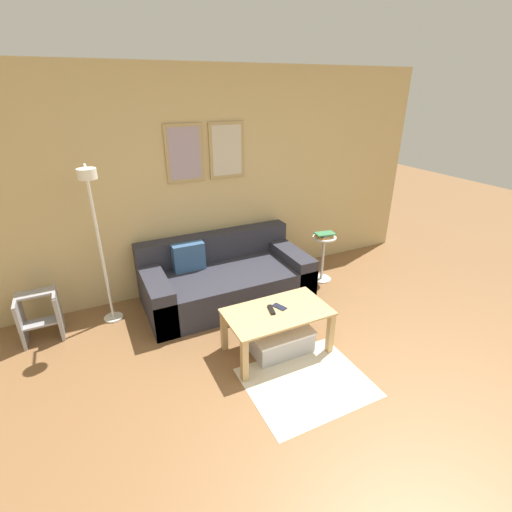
{
  "coord_description": "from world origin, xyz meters",
  "views": [
    {
      "loc": [
        -1.53,
        -1.2,
        2.32
      ],
      "look_at": [
        -0.13,
        1.67,
        0.85
      ],
      "focal_mm": 26.0,
      "sensor_mm": 36.0,
      "label": 1
    }
  ],
  "objects_px": {
    "book_stack": "(325,235)",
    "cell_phone": "(280,307)",
    "side_table": "(323,255)",
    "floor_lamp": "(96,225)",
    "couch": "(225,279)",
    "storage_bin": "(279,338)",
    "coffee_table": "(277,319)",
    "remote_control": "(271,310)",
    "step_stool": "(40,315)"
  },
  "relations": [
    {
      "from": "floor_lamp",
      "to": "remote_control",
      "type": "bearing_deg",
      "value": -39.42
    },
    {
      "from": "couch",
      "to": "coffee_table",
      "type": "bearing_deg",
      "value": -85.85
    },
    {
      "from": "storage_bin",
      "to": "book_stack",
      "type": "height_order",
      "value": "book_stack"
    },
    {
      "from": "floor_lamp",
      "to": "book_stack",
      "type": "bearing_deg",
      "value": -2.4
    },
    {
      "from": "coffee_table",
      "to": "step_stool",
      "type": "distance_m",
      "value": 2.36
    },
    {
      "from": "floor_lamp",
      "to": "remote_control",
      "type": "xyz_separation_m",
      "value": [
        1.3,
        -1.07,
        -0.68
      ]
    },
    {
      "from": "storage_bin",
      "to": "cell_phone",
      "type": "bearing_deg",
      "value": 64.81
    },
    {
      "from": "floor_lamp",
      "to": "cell_phone",
      "type": "xyz_separation_m",
      "value": [
        1.4,
        -1.05,
        -0.69
      ]
    },
    {
      "from": "couch",
      "to": "side_table",
      "type": "distance_m",
      "value": 1.31
    },
    {
      "from": "remote_control",
      "to": "step_stool",
      "type": "xyz_separation_m",
      "value": [
        -1.96,
        1.19,
        -0.2
      ]
    },
    {
      "from": "remote_control",
      "to": "side_table",
      "type": "bearing_deg",
      "value": 50.12
    },
    {
      "from": "storage_bin",
      "to": "remote_control",
      "type": "bearing_deg",
      "value": 168.55
    },
    {
      "from": "couch",
      "to": "side_table",
      "type": "height_order",
      "value": "couch"
    },
    {
      "from": "coffee_table",
      "to": "book_stack",
      "type": "distance_m",
      "value": 1.59
    },
    {
      "from": "couch",
      "to": "step_stool",
      "type": "xyz_separation_m",
      "value": [
        -1.93,
        0.11,
        -0.0
      ]
    },
    {
      "from": "coffee_table",
      "to": "cell_phone",
      "type": "xyz_separation_m",
      "value": [
        0.05,
        0.05,
        0.09
      ]
    },
    {
      "from": "side_table",
      "to": "cell_phone",
      "type": "height_order",
      "value": "side_table"
    },
    {
      "from": "side_table",
      "to": "remote_control",
      "type": "bearing_deg",
      "value": -142.67
    },
    {
      "from": "storage_bin",
      "to": "side_table",
      "type": "bearing_deg",
      "value": 39.6
    },
    {
      "from": "book_stack",
      "to": "cell_phone",
      "type": "relative_size",
      "value": 1.84
    },
    {
      "from": "storage_bin",
      "to": "couch",
      "type": "bearing_deg",
      "value": 95.87
    },
    {
      "from": "coffee_table",
      "to": "storage_bin",
      "type": "relative_size",
      "value": 1.64
    },
    {
      "from": "cell_phone",
      "to": "book_stack",
      "type": "bearing_deg",
      "value": 17.98
    },
    {
      "from": "side_table",
      "to": "cell_phone",
      "type": "distance_m",
      "value": 1.52
    },
    {
      "from": "coffee_table",
      "to": "floor_lamp",
      "type": "bearing_deg",
      "value": 140.8
    },
    {
      "from": "side_table",
      "to": "couch",
      "type": "bearing_deg",
      "value": 175.03
    },
    {
      "from": "book_stack",
      "to": "cell_phone",
      "type": "height_order",
      "value": "book_stack"
    },
    {
      "from": "book_stack",
      "to": "floor_lamp",
      "type": "bearing_deg",
      "value": 177.6
    },
    {
      "from": "floor_lamp",
      "to": "step_stool",
      "type": "distance_m",
      "value": 1.11
    },
    {
      "from": "storage_bin",
      "to": "step_stool",
      "type": "distance_m",
      "value": 2.38
    },
    {
      "from": "coffee_table",
      "to": "floor_lamp",
      "type": "relative_size",
      "value": 0.57
    },
    {
      "from": "coffee_table",
      "to": "step_stool",
      "type": "bearing_deg",
      "value": 148.7
    },
    {
      "from": "couch",
      "to": "coffee_table",
      "type": "distance_m",
      "value": 1.12
    },
    {
      "from": "floor_lamp",
      "to": "side_table",
      "type": "height_order",
      "value": "floor_lamp"
    },
    {
      "from": "side_table",
      "to": "floor_lamp",
      "type": "bearing_deg",
      "value": 177.77
    },
    {
      "from": "remote_control",
      "to": "step_stool",
      "type": "distance_m",
      "value": 2.31
    },
    {
      "from": "cell_phone",
      "to": "step_stool",
      "type": "distance_m",
      "value": 2.38
    },
    {
      "from": "remote_control",
      "to": "cell_phone",
      "type": "height_order",
      "value": "remote_control"
    },
    {
      "from": "side_table",
      "to": "step_stool",
      "type": "xyz_separation_m",
      "value": [
        -3.24,
        0.22,
        -0.1
      ]
    },
    {
      "from": "step_stool",
      "to": "cell_phone",
      "type": "bearing_deg",
      "value": -29.72
    },
    {
      "from": "cell_phone",
      "to": "couch",
      "type": "bearing_deg",
      "value": 75.86
    },
    {
      "from": "couch",
      "to": "step_stool",
      "type": "relative_size",
      "value": 3.97
    },
    {
      "from": "storage_bin",
      "to": "cell_phone",
      "type": "height_order",
      "value": "cell_phone"
    },
    {
      "from": "couch",
      "to": "remote_control",
      "type": "xyz_separation_m",
      "value": [
        0.03,
        -1.08,
        0.2
      ]
    },
    {
      "from": "floor_lamp",
      "to": "step_stool",
      "type": "height_order",
      "value": "floor_lamp"
    },
    {
      "from": "cell_phone",
      "to": "step_stool",
      "type": "height_order",
      "value": "step_stool"
    },
    {
      "from": "couch",
      "to": "storage_bin",
      "type": "relative_size",
      "value": 3.22
    },
    {
      "from": "floor_lamp",
      "to": "book_stack",
      "type": "distance_m",
      "value": 2.62
    },
    {
      "from": "cell_phone",
      "to": "floor_lamp",
      "type": "bearing_deg",
      "value": 121.97
    },
    {
      "from": "remote_control",
      "to": "floor_lamp",
      "type": "bearing_deg",
      "value": 153.37
    }
  ]
}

